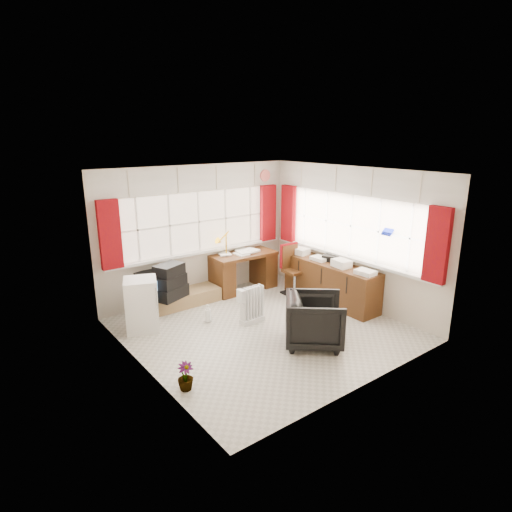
{
  "coord_description": "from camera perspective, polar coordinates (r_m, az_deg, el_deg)",
  "views": [
    {
      "loc": [
        -3.91,
        -4.92,
        3.03
      ],
      "look_at": [
        0.26,
        0.55,
        1.06
      ],
      "focal_mm": 30.0,
      "sensor_mm": 36.0,
      "label": 1
    }
  ],
  "objects": [
    {
      "name": "window_back",
      "position": [
        8.17,
        -7.39,
        1.04
      ],
      "size": [
        3.7,
        0.12,
        3.6
      ],
      "color": "beige",
      "rests_on": "room_walls"
    },
    {
      "name": "overhead_cabinets",
      "position": [
        7.7,
        2.37,
        10.14
      ],
      "size": [
        3.98,
        3.98,
        0.48
      ],
      "color": "silver",
      "rests_on": "room_walls"
    },
    {
      "name": "curtains",
      "position": [
        7.75,
        2.24,
        4.22
      ],
      "size": [
        3.83,
        3.83,
        1.15
      ],
      "color": "maroon",
      "rests_on": "room_walls"
    },
    {
      "name": "task_chair",
      "position": [
        8.38,
        4.78,
        -1.51
      ],
      "size": [
        0.43,
        0.45,
        0.99
      ],
      "color": "black",
      "rests_on": "ground"
    },
    {
      "name": "flower_vase",
      "position": [
        5.49,
        -9.38,
        -15.55
      ],
      "size": [
        0.21,
        0.21,
        0.36
      ],
      "primitive_type": "imported",
      "rotation": [
        0.0,
        0.0,
        -0.08
      ],
      "color": "black",
      "rests_on": "ground"
    },
    {
      "name": "hifi_stack",
      "position": [
        7.61,
        -11.41,
        -3.47
      ],
      "size": [
        0.69,
        0.57,
        0.62
      ],
      "color": "black",
      "rests_on": "tv_bench"
    },
    {
      "name": "desk_lamp",
      "position": [
        8.3,
        -4.02,
        2.33
      ],
      "size": [
        0.16,
        0.13,
        0.47
      ],
      "color": "#DA9D09",
      "rests_on": "desk"
    },
    {
      "name": "mini_fridge",
      "position": [
        7.06,
        -15.01,
        -6.27
      ],
      "size": [
        0.65,
        0.66,
        0.85
      ],
      "color": "white",
      "rests_on": "ground"
    },
    {
      "name": "tv_bench",
      "position": [
        7.99,
        -9.79,
        -5.61
      ],
      "size": [
        1.4,
        0.5,
        0.25
      ],
      "primitive_type": "cube",
      "color": "olive",
      "rests_on": "ground"
    },
    {
      "name": "desk",
      "position": [
        8.56,
        -1.73,
        -1.78
      ],
      "size": [
        1.33,
        0.68,
        0.8
      ],
      "color": "#573014",
      "rests_on": "ground"
    },
    {
      "name": "credenza",
      "position": [
        8.06,
        9.88,
        -3.39
      ],
      "size": [
        0.5,
        2.0,
        0.85
      ],
      "color": "#573014",
      "rests_on": "ground"
    },
    {
      "name": "window_right",
      "position": [
        7.93,
        12.19,
        0.34
      ],
      "size": [
        0.12,
        3.7,
        3.6
      ],
      "color": "beige",
      "rests_on": "room_walls"
    },
    {
      "name": "office_chair",
      "position": [
        6.43,
        7.8,
        -8.5
      ],
      "size": [
        1.17,
        1.17,
        0.76
      ],
      "primitive_type": "imported",
      "rotation": [
        0.0,
        0.0,
        0.86
      ],
      "color": "black",
      "rests_on": "ground"
    },
    {
      "name": "radiator",
      "position": [
        7.12,
        -0.54,
        -6.97
      ],
      "size": [
        0.42,
        0.18,
        0.63
      ],
      "color": "white",
      "rests_on": "ground"
    },
    {
      "name": "file_tray",
      "position": [
        8.08,
        10.18,
        -0.27
      ],
      "size": [
        0.35,
        0.4,
        0.11
      ],
      "primitive_type": "cube",
      "rotation": [
        0.0,
        0.0,
        0.34
      ],
      "color": "black",
      "rests_on": "credenza"
    },
    {
      "name": "crt_tv",
      "position": [
        7.73,
        -13.36,
        -3.74
      ],
      "size": [
        0.6,
        0.57,
        0.46
      ],
      "color": "black",
      "rests_on": "tv_bench"
    },
    {
      "name": "ground",
      "position": [
        6.98,
        1.06,
        -9.78
      ],
      "size": [
        4.0,
        4.0,
        0.0
      ],
      "primitive_type": "plane",
      "color": "beige",
      "rests_on": "ground"
    },
    {
      "name": "room_walls",
      "position": [
        6.47,
        1.13,
        2.28
      ],
      "size": [
        4.0,
        4.0,
        4.0
      ],
      "color": "beige",
      "rests_on": "ground"
    },
    {
      "name": "spray_bottle_a",
      "position": [
        7.23,
        -6.45,
        -7.6
      ],
      "size": [
        0.12,
        0.12,
        0.31
      ],
      "primitive_type": "imported",
      "rotation": [
        0.0,
        0.0,
        0.06
      ],
      "color": "white",
      "rests_on": "ground"
    },
    {
      "name": "spray_bottle_b",
      "position": [
        8.28,
        -3.6,
        -4.77
      ],
      "size": [
        0.13,
        0.13,
        0.21
      ],
      "primitive_type": "imported",
      "rotation": [
        0.0,
        0.0,
        -0.63
      ],
      "color": "#97E2D2",
      "rests_on": "ground"
    }
  ]
}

